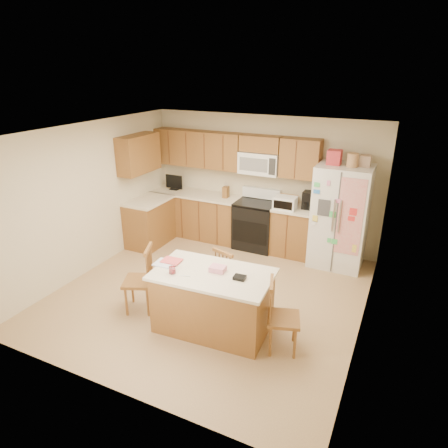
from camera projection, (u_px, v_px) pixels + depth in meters
The scene contains 9 objects.
ground at pixel (210, 293), 6.27m from camera, with size 4.50×4.50×0.00m, color #9C7155.
room_shell at pixel (209, 206), 5.74m from camera, with size 4.60×4.60×2.52m.
cabinetry at pixel (207, 198), 7.83m from camera, with size 3.36×1.56×2.15m.
stove at pixel (256, 224), 7.72m from camera, with size 0.76×0.65×1.13m.
refrigerator at pixel (340, 216), 6.88m from camera, with size 0.90×0.79×2.04m.
island at pixel (213, 301), 5.29m from camera, with size 1.63×0.99×0.93m.
windsor_chair_left at pixel (140, 281), 5.70m from camera, with size 0.54×0.56×0.99m.
windsor_chair_back at pixel (229, 277), 5.87m from camera, with size 0.48×0.47×0.90m.
windsor_chair_right at pixel (282, 318), 4.89m from camera, with size 0.50×0.51×0.95m.
Camera 1 is at (2.53, -4.81, 3.33)m, focal length 32.00 mm.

